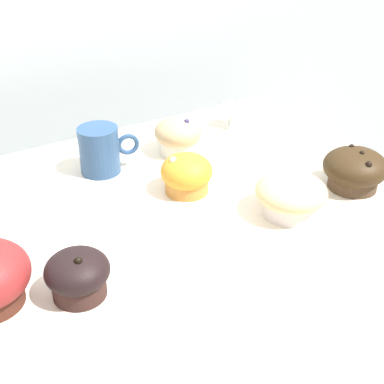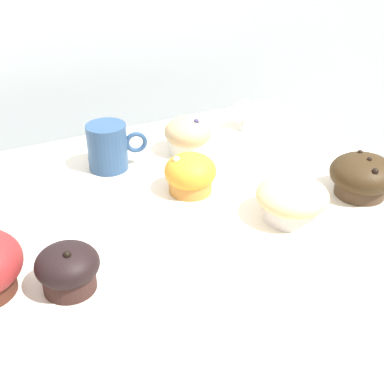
{
  "view_description": "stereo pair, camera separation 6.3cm",
  "coord_description": "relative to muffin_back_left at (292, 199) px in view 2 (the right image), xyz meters",
  "views": [
    {
      "loc": [
        -0.34,
        -0.72,
        1.38
      ],
      "look_at": [
        0.06,
        -0.07,
        0.94
      ],
      "focal_mm": 50.0,
      "sensor_mm": 36.0,
      "label": 1
    },
    {
      "loc": [
        -0.28,
        -0.75,
        1.38
      ],
      "look_at": [
        0.06,
        -0.07,
        0.94
      ],
      "focal_mm": 50.0,
      "sensor_mm": 36.0,
      "label": 2
    }
  ],
  "objects": [
    {
      "name": "muffin_back_left",
      "position": [
        0.0,
        0.0,
        0.0
      ],
      "size": [
        0.12,
        0.12,
        0.07
      ],
      "color": "white",
      "rests_on": "display_counter"
    },
    {
      "name": "display_counter",
      "position": [
        -0.2,
        0.15,
        -0.48
      ],
      "size": [
        1.0,
        0.64,
        0.89
      ],
      "primitive_type": "cube",
      "color": "silver",
      "rests_on": "ground"
    },
    {
      "name": "muffin_back_center",
      "position": [
        -0.11,
        0.15,
        -0.0
      ],
      "size": [
        0.09,
        0.09,
        0.07
      ],
      "color": "#C98238",
      "rests_on": "display_counter"
    },
    {
      "name": "muffin_front_right",
      "position": [
        0.16,
        0.01,
        0.0
      ],
      "size": [
        0.12,
        0.12,
        0.08
      ],
      "color": "#443222",
      "rests_on": "display_counter"
    },
    {
      "name": "wall_back",
      "position": [
        -0.2,
        0.75,
        -0.03
      ],
      "size": [
        3.2,
        0.1,
        1.8
      ],
      "primitive_type": "cube",
      "color": "#A8B2B7",
      "rests_on": "ground"
    },
    {
      "name": "price_card",
      "position": [
        0.13,
        0.35,
        -0.0
      ],
      "size": [
        0.06,
        0.06,
        0.06
      ],
      "color": "white",
      "rests_on": "display_counter"
    },
    {
      "name": "muffin_front_left",
      "position": [
        -0.04,
        0.3,
        0.0
      ],
      "size": [
        0.1,
        0.1,
        0.08
      ],
      "color": "silver",
      "rests_on": "display_counter"
    },
    {
      "name": "coffee_cup",
      "position": [
        -0.21,
        0.31,
        0.01
      ],
      "size": [
        0.11,
        0.08,
        0.09
      ],
      "color": "navy",
      "rests_on": "display_counter"
    },
    {
      "name": "muffin_back_right",
      "position": [
        -0.38,
        -0.01,
        -0.0
      ],
      "size": [
        0.09,
        0.09,
        0.07
      ],
      "color": "#331E1B",
      "rests_on": "display_counter"
    }
  ]
}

